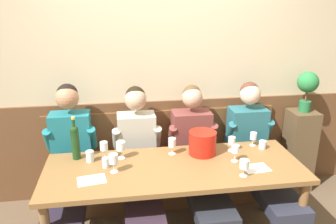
{
  "coord_description": "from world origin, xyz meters",
  "views": [
    {
      "loc": [
        -0.42,
        -2.24,
        2.06
      ],
      "look_at": [
        -0.01,
        0.45,
        1.11
      ],
      "focal_mm": 35.95,
      "sensor_mm": 36.0,
      "label": 1
    }
  ],
  "objects_px": {
    "person_left_seat": "(139,163)",
    "person_right_seat": "(198,160)",
    "wine_glass_left_end": "(235,150)",
    "wine_glass_mid_right": "(244,165)",
    "wine_glass_center_rear": "(172,143)",
    "wine_glass_right_end": "(113,160)",
    "dining_table": "(175,176)",
    "wall_bench": "(164,176)",
    "ice_bucket": "(202,143)",
    "wine_bottle_clear_water": "(75,141)",
    "water_tumbler_center": "(90,156)",
    "wine_glass_by_bottle": "(253,137)",
    "wine_glass_near_bucket": "(232,141)",
    "water_tumbler_left": "(106,163)",
    "wine_glass_mid_left": "(104,147)",
    "water_tumbler_right": "(263,145)",
    "wine_glass_center_front": "(121,147)",
    "person_center_right_seat": "(258,154)",
    "person_center_left_seat": "(69,165)",
    "potted_plant": "(308,86)"
  },
  "relations": [
    {
      "from": "wall_bench",
      "to": "ice_bucket",
      "type": "distance_m",
      "value": 0.78
    },
    {
      "from": "ice_bucket",
      "to": "wine_glass_near_bucket",
      "type": "xyz_separation_m",
      "value": [
        0.27,
        0.02,
        -0.01
      ]
    },
    {
      "from": "wine_glass_center_rear",
      "to": "water_tumbler_right",
      "type": "xyz_separation_m",
      "value": [
        0.83,
        -0.01,
        -0.07
      ]
    },
    {
      "from": "wine_glass_left_end",
      "to": "wine_glass_mid_right",
      "type": "relative_size",
      "value": 1.07
    },
    {
      "from": "person_left_seat",
      "to": "person_right_seat",
      "type": "height_order",
      "value": "person_left_seat"
    },
    {
      "from": "wine_glass_center_rear",
      "to": "wine_glass_mid_right",
      "type": "xyz_separation_m",
      "value": [
        0.48,
        -0.46,
        -0.01
      ]
    },
    {
      "from": "water_tumbler_left",
      "to": "water_tumbler_center",
      "type": "bearing_deg",
      "value": 137.31
    },
    {
      "from": "person_right_seat",
      "to": "person_center_left_seat",
      "type": "bearing_deg",
      "value": 179.57
    },
    {
      "from": "dining_table",
      "to": "wine_glass_by_bottle",
      "type": "xyz_separation_m",
      "value": [
        0.79,
        0.29,
        0.17
      ]
    },
    {
      "from": "person_right_seat",
      "to": "water_tumbler_right",
      "type": "bearing_deg",
      "value": -10.8
    },
    {
      "from": "wine_glass_mid_right",
      "to": "wine_glass_right_end",
      "type": "bearing_deg",
      "value": 168.0
    },
    {
      "from": "wine_glass_by_bottle",
      "to": "wine_glass_mid_left",
      "type": "xyz_separation_m",
      "value": [
        -1.36,
        -0.07,
        0.02
      ]
    },
    {
      "from": "wine_glass_left_end",
      "to": "water_tumbler_center",
      "type": "relative_size",
      "value": 1.54
    },
    {
      "from": "wine_glass_right_end",
      "to": "wine_glass_center_rear",
      "type": "height_order",
      "value": "wine_glass_right_end"
    },
    {
      "from": "dining_table",
      "to": "wine_glass_left_end",
      "type": "height_order",
      "value": "wine_glass_left_end"
    },
    {
      "from": "wine_glass_right_end",
      "to": "water_tumbler_left",
      "type": "height_order",
      "value": "wine_glass_right_end"
    },
    {
      "from": "wine_glass_near_bucket",
      "to": "wine_glass_center_front",
      "type": "height_order",
      "value": "wine_glass_center_front"
    },
    {
      "from": "ice_bucket",
      "to": "wine_glass_center_front",
      "type": "relative_size",
      "value": 1.56
    },
    {
      "from": "water_tumbler_left",
      "to": "water_tumbler_right",
      "type": "bearing_deg",
      "value": 5.97
    },
    {
      "from": "person_right_seat",
      "to": "wine_glass_by_bottle",
      "type": "xyz_separation_m",
      "value": [
        0.51,
        -0.03,
        0.21
      ]
    },
    {
      "from": "person_center_left_seat",
      "to": "wine_glass_mid_right",
      "type": "xyz_separation_m",
      "value": [
        1.39,
        -0.56,
        0.19
      ]
    },
    {
      "from": "wall_bench",
      "to": "water_tumbler_right",
      "type": "xyz_separation_m",
      "value": [
        0.85,
        -0.44,
        0.5
      ]
    },
    {
      "from": "dining_table",
      "to": "wall_bench",
      "type": "bearing_deg",
      "value": 90.0
    },
    {
      "from": "person_right_seat",
      "to": "wine_glass_center_rear",
      "type": "xyz_separation_m",
      "value": [
        -0.26,
        -0.1,
        0.23
      ]
    },
    {
      "from": "wine_bottle_clear_water",
      "to": "water_tumbler_center",
      "type": "relative_size",
      "value": 3.99
    },
    {
      "from": "person_center_right_seat",
      "to": "wine_glass_center_rear",
      "type": "height_order",
      "value": "person_center_right_seat"
    },
    {
      "from": "wine_glass_right_end",
      "to": "potted_plant",
      "type": "height_order",
      "value": "potted_plant"
    },
    {
      "from": "wall_bench",
      "to": "wine_bottle_clear_water",
      "type": "bearing_deg",
      "value": -153.87
    },
    {
      "from": "ice_bucket",
      "to": "wine_bottle_clear_water",
      "type": "bearing_deg",
      "value": 176.38
    },
    {
      "from": "person_left_seat",
      "to": "water_tumbler_center",
      "type": "distance_m",
      "value": 0.47
    },
    {
      "from": "wine_glass_mid_right",
      "to": "water_tumbler_left",
      "type": "relative_size",
      "value": 1.64
    },
    {
      "from": "water_tumbler_right",
      "to": "wine_glass_center_front",
      "type": "bearing_deg",
      "value": -179.79
    },
    {
      "from": "wall_bench",
      "to": "wine_glass_by_bottle",
      "type": "height_order",
      "value": "wall_bench"
    },
    {
      "from": "person_left_seat",
      "to": "person_center_right_seat",
      "type": "distance_m",
      "value": 1.14
    },
    {
      "from": "water_tumbler_left",
      "to": "person_center_right_seat",
      "type": "bearing_deg",
      "value": 10.38
    },
    {
      "from": "person_left_seat",
      "to": "wine_glass_center_rear",
      "type": "relative_size",
      "value": 8.43
    },
    {
      "from": "wall_bench",
      "to": "wine_glass_near_bucket",
      "type": "height_order",
      "value": "wall_bench"
    },
    {
      "from": "wine_glass_by_bottle",
      "to": "wine_glass_mid_left",
      "type": "distance_m",
      "value": 1.36
    },
    {
      "from": "wine_glass_mid_right",
      "to": "wine_glass_by_bottle",
      "type": "bearing_deg",
      "value": 61.33
    },
    {
      "from": "water_tumbler_right",
      "to": "water_tumbler_center",
      "type": "relative_size",
      "value": 0.8
    },
    {
      "from": "wine_glass_near_bucket",
      "to": "wine_glass_mid_right",
      "type": "distance_m",
      "value": 0.45
    },
    {
      "from": "wine_glass_mid_left",
      "to": "wine_bottle_clear_water",
      "type": "bearing_deg",
      "value": 168.93
    },
    {
      "from": "wine_glass_center_front",
      "to": "wine_glass_by_bottle",
      "type": "bearing_deg",
      "value": 3.84
    },
    {
      "from": "wine_glass_right_end",
      "to": "wine_glass_center_rear",
      "type": "distance_m",
      "value": 0.56
    },
    {
      "from": "wine_glass_near_bucket",
      "to": "water_tumbler_right",
      "type": "distance_m",
      "value": 0.3
    },
    {
      "from": "wine_glass_center_rear",
      "to": "person_left_seat",
      "type": "bearing_deg",
      "value": 160.87
    },
    {
      "from": "wine_glass_center_rear",
      "to": "wine_glass_mid_right",
      "type": "bearing_deg",
      "value": -43.47
    },
    {
      "from": "ice_bucket",
      "to": "wine_bottle_clear_water",
      "type": "relative_size",
      "value": 0.63
    },
    {
      "from": "dining_table",
      "to": "wine_bottle_clear_water",
      "type": "xyz_separation_m",
      "value": [
        -0.8,
        0.26,
        0.25
      ]
    },
    {
      "from": "wine_glass_center_rear",
      "to": "wine_glass_right_end",
      "type": "bearing_deg",
      "value": -153.74
    }
  ]
}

